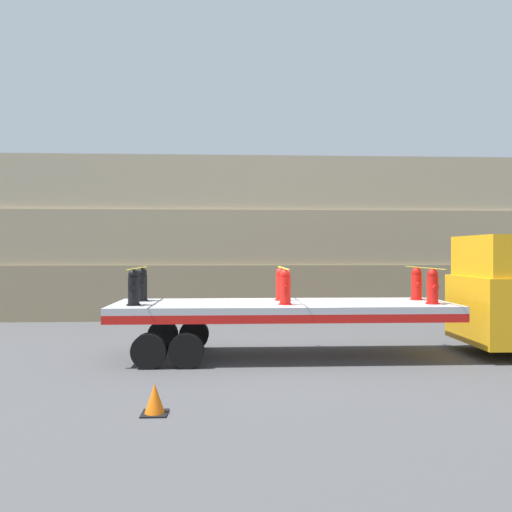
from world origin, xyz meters
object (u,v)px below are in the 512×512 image
object	(u,v)px
fire_hydrant_black_far_0	(142,285)
fire_hydrant_red_far_2	(417,284)
traffic_cone	(155,399)
flatbed_trailer	(264,312)
fire_hydrant_red_near_1	(285,287)
fire_hydrant_black_near_0	(134,288)
fire_hydrant_red_near_2	(433,287)
fire_hydrant_red_far_1	(281,284)

from	to	relation	value
fire_hydrant_black_far_0	fire_hydrant_red_far_2	xyz separation A→B (m)	(7.28, 0.00, 0.00)
fire_hydrant_black_far_0	traffic_cone	xyz separation A→B (m)	(1.10, -4.90, -1.56)
fire_hydrant_red_far_2	traffic_cone	xyz separation A→B (m)	(-6.19, -4.90, -1.56)
flatbed_trailer	fire_hydrant_red_far_2	xyz separation A→B (m)	(4.12, 0.54, 0.67)
traffic_cone	fire_hydrant_red_far_2	bearing A→B (deg)	38.40
traffic_cone	fire_hydrant_red_near_1	bearing A→B (deg)	56.38
fire_hydrant_black_far_0	flatbed_trailer	bearing A→B (deg)	-9.65
fire_hydrant_black_near_0	fire_hydrant_red_near_2	world-z (taller)	same
fire_hydrant_red_near_2	fire_hydrant_black_near_0	bearing A→B (deg)	180.00
fire_hydrant_red_far_1	traffic_cone	size ratio (longest dim) A/B	1.72
fire_hydrant_red_near_1	flatbed_trailer	bearing A→B (deg)	131.87
fire_hydrant_black_near_0	traffic_cone	distance (m)	4.28
flatbed_trailer	fire_hydrant_black_far_0	distance (m)	3.27
fire_hydrant_black_near_0	fire_hydrant_black_far_0	xyz separation A→B (m)	(0.00, 1.07, 0.00)
fire_hydrant_red_near_2	fire_hydrant_red_far_2	xyz separation A→B (m)	(0.00, 1.07, 0.00)
fire_hydrant_black_near_0	fire_hydrant_red_far_1	bearing A→B (deg)	16.44
flatbed_trailer	fire_hydrant_black_far_0	bearing A→B (deg)	170.35
fire_hydrant_red_far_1	fire_hydrant_red_far_2	distance (m)	3.64
fire_hydrant_black_far_0	fire_hydrant_red_far_2	world-z (taller)	same
flatbed_trailer	fire_hydrant_red_far_2	world-z (taller)	fire_hydrant_red_far_2
fire_hydrant_red_far_1	fire_hydrant_red_far_2	world-z (taller)	same
flatbed_trailer	fire_hydrant_black_near_0	xyz separation A→B (m)	(-3.16, -0.54, 0.67)
fire_hydrant_black_near_0	fire_hydrant_red_near_2	xyz separation A→B (m)	(7.28, 0.00, 0.00)
fire_hydrant_red_far_2	traffic_cone	distance (m)	8.05
fire_hydrant_black_far_0	fire_hydrant_black_near_0	bearing A→B (deg)	-90.00
fire_hydrant_red_far_2	traffic_cone	world-z (taller)	fire_hydrant_red_far_2
fire_hydrant_black_far_0	traffic_cone	world-z (taller)	fire_hydrant_black_far_0
fire_hydrant_red_far_2	traffic_cone	bearing A→B (deg)	-141.60
fire_hydrant_red_near_1	fire_hydrant_black_far_0	bearing A→B (deg)	163.56
fire_hydrant_red_far_2	fire_hydrant_black_near_0	bearing A→B (deg)	-171.61
flatbed_trailer	fire_hydrant_red_far_1	distance (m)	0.99
fire_hydrant_red_near_2	traffic_cone	size ratio (longest dim) A/B	1.72
fire_hydrant_red_near_2	fire_hydrant_red_far_1	bearing A→B (deg)	163.56
flatbed_trailer	fire_hydrant_red_far_1	world-z (taller)	fire_hydrant_red_far_1
flatbed_trailer	fire_hydrant_red_near_1	distance (m)	0.99
fire_hydrant_black_near_0	traffic_cone	size ratio (longest dim) A/B	1.72
flatbed_trailer	fire_hydrant_red_near_1	xyz separation A→B (m)	(0.48, -0.54, 0.67)
fire_hydrant_red_near_2	fire_hydrant_black_far_0	bearing A→B (deg)	171.61
fire_hydrant_black_near_0	fire_hydrant_red_far_1	distance (m)	3.80
fire_hydrant_black_near_0	fire_hydrant_red_near_1	distance (m)	3.64
fire_hydrant_black_far_0	fire_hydrant_red_near_2	xyz separation A→B (m)	(7.28, -1.07, 0.00)
fire_hydrant_red_near_1	fire_hydrant_red_far_2	bearing A→B (deg)	16.44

